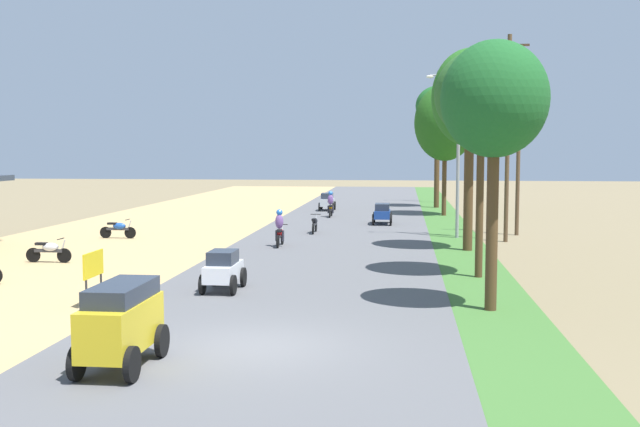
# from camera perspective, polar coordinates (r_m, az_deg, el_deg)

# --- Properties ---
(ground_plane) EXTENTS (180.00, 180.00, 0.00)m
(ground_plane) POSITION_cam_1_polar(r_m,az_deg,el_deg) (16.69, -4.85, -10.31)
(ground_plane) COLOR #7A6B4C
(road_strip) EXTENTS (9.00, 140.00, 0.08)m
(road_strip) POSITION_cam_1_polar(r_m,az_deg,el_deg) (16.68, -4.85, -10.18)
(road_strip) COLOR #565659
(road_strip) RESTS_ON ground
(median_strip) EXTENTS (2.40, 140.00, 0.06)m
(median_strip) POSITION_cam_1_polar(r_m,az_deg,el_deg) (16.58, 15.20, -10.46)
(median_strip) COLOR #3D6B2D
(median_strip) RESTS_ON ground
(parked_motorbike_second) EXTENTS (1.80, 0.54, 0.94)m
(parked_motorbike_second) POSITION_cam_1_polar(r_m,az_deg,el_deg) (30.37, -19.92, -2.61)
(parked_motorbike_second) COLOR black
(parked_motorbike_second) RESTS_ON dirt_shoulder
(parked_motorbike_third) EXTENTS (1.80, 0.54, 0.94)m
(parked_motorbike_third) POSITION_cam_1_polar(r_m,az_deg,el_deg) (37.59, -15.10, -1.09)
(parked_motorbike_third) COLOR black
(parked_motorbike_third) RESTS_ON dirt_shoulder
(street_signboard) EXTENTS (0.06, 1.30, 1.50)m
(street_signboard) POSITION_cam_1_polar(r_m,az_deg,el_deg) (21.66, -16.87, -3.98)
(street_signboard) COLOR #262628
(street_signboard) RESTS_ON dirt_shoulder
(median_tree_nearest) EXTENTS (2.83, 2.83, 7.18)m
(median_tree_nearest) POSITION_cam_1_polar(r_m,az_deg,el_deg) (20.43, 13.14, 8.32)
(median_tree_nearest) COLOR #4C351E
(median_tree_nearest) RESTS_ON median_strip
(median_tree_second) EXTENTS (3.14, 3.14, 7.64)m
(median_tree_second) POSITION_cam_1_polar(r_m,az_deg,el_deg) (25.69, 12.21, 8.75)
(median_tree_second) COLOR #4C351E
(median_tree_second) RESTS_ON median_strip
(median_tree_third) EXTENTS (3.23, 3.23, 8.55)m
(median_tree_third) POSITION_cam_1_polar(r_m,az_deg,el_deg) (32.49, 11.35, 8.53)
(median_tree_third) COLOR #4C351E
(median_tree_third) RESTS_ON median_strip
(median_tree_fourth) EXTENTS (3.96, 3.96, 8.49)m
(median_tree_fourth) POSITION_cam_1_polar(r_m,az_deg,el_deg) (49.36, 9.50, 6.81)
(median_tree_fourth) COLOR #4C351E
(median_tree_fourth) RESTS_ON median_strip
(median_tree_fifth) EXTENTS (3.22, 3.22, 8.95)m
(median_tree_fifth) POSITION_cam_1_polar(r_m,az_deg,el_deg) (56.07, 8.94, 7.97)
(median_tree_fifth) COLOR #4C351E
(median_tree_fifth) RESTS_ON median_strip
(streetlamp_near) EXTENTS (3.16, 0.20, 8.02)m
(streetlamp_near) POSITION_cam_1_polar(r_m,az_deg,el_deg) (36.92, 10.49, 5.29)
(streetlamp_near) COLOR gray
(streetlamp_near) RESTS_ON median_strip
(streetlamp_mid) EXTENTS (3.16, 0.20, 7.54)m
(streetlamp_mid) POSITION_cam_1_polar(r_m,az_deg,el_deg) (61.53, 8.82, 4.91)
(streetlamp_mid) COLOR gray
(streetlamp_mid) RESTS_ON median_strip
(utility_pole_near) EXTENTS (1.80, 0.20, 9.68)m
(utility_pole_near) POSITION_cam_1_polar(r_m,az_deg,el_deg) (36.28, 14.10, 5.81)
(utility_pole_near) COLOR brown
(utility_pole_near) RESTS_ON ground
(utility_pole_far) EXTENTS (1.80, 0.20, 8.05)m
(utility_pole_far) POSITION_cam_1_polar(r_m,az_deg,el_deg) (39.26, 14.86, 4.52)
(utility_pole_far) COLOR brown
(utility_pole_far) RESTS_ON ground
(car_van_yellow) EXTENTS (1.19, 2.41, 1.67)m
(car_van_yellow) POSITION_cam_1_polar(r_m,az_deg,el_deg) (15.34, -14.88, -7.89)
(car_van_yellow) COLOR gold
(car_van_yellow) RESTS_ON road_strip
(car_hatchback_white) EXTENTS (1.04, 2.00, 1.23)m
(car_hatchback_white) POSITION_cam_1_polar(r_m,az_deg,el_deg) (23.03, -7.37, -4.20)
(car_hatchback_white) COLOR silver
(car_hatchback_white) RESTS_ON road_strip
(car_sedan_blue) EXTENTS (1.10, 2.26, 1.19)m
(car_sedan_blue) POSITION_cam_1_polar(r_m,az_deg,el_deg) (43.15, 4.77, 0.07)
(car_sedan_blue) COLOR navy
(car_sedan_blue) RESTS_ON road_strip
(car_hatchback_silver) EXTENTS (1.04, 2.00, 1.23)m
(car_hatchback_silver) POSITION_cam_1_polar(r_m,az_deg,el_deg) (52.49, 0.55, 0.95)
(car_hatchback_silver) COLOR #B7BCC1
(car_hatchback_silver) RESTS_ON road_strip
(motorbike_foreground_rider) EXTENTS (0.54, 1.80, 1.66)m
(motorbike_foreground_rider) POSITION_cam_1_polar(r_m,az_deg,el_deg) (33.17, -3.08, -1.19)
(motorbike_foreground_rider) COLOR black
(motorbike_foreground_rider) RESTS_ON road_strip
(motorbike_ahead_second) EXTENTS (0.54, 1.80, 0.94)m
(motorbike_ahead_second) POSITION_cam_1_polar(r_m,az_deg,el_deg) (38.50, -0.41, -0.75)
(motorbike_ahead_second) COLOR black
(motorbike_ahead_second) RESTS_ON road_strip
(motorbike_ahead_third) EXTENTS (0.54, 1.80, 1.66)m
(motorbike_ahead_third) POSITION_cam_1_polar(r_m,az_deg,el_deg) (47.50, 0.82, 0.67)
(motorbike_ahead_third) COLOR black
(motorbike_ahead_third) RESTS_ON road_strip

